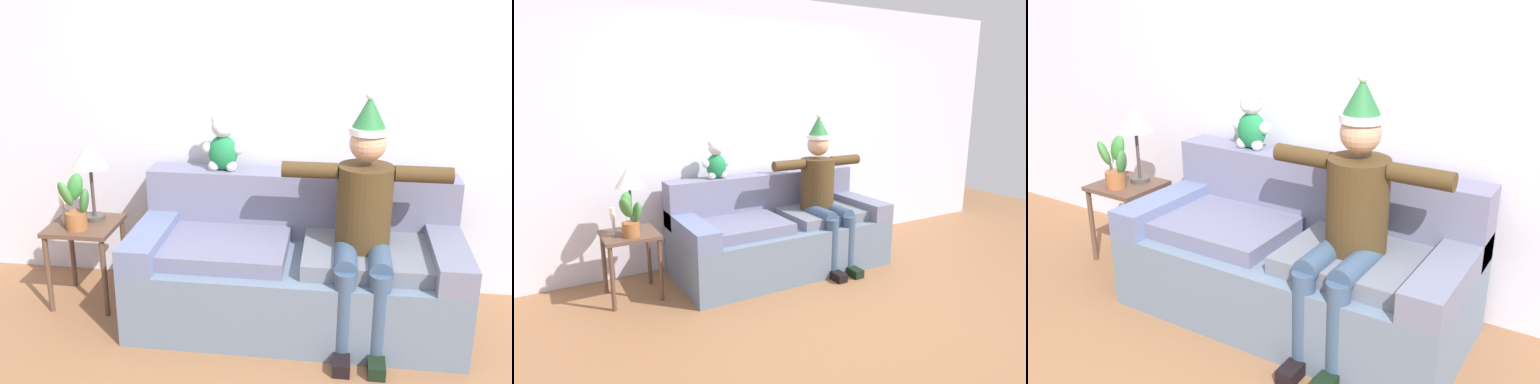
{
  "view_description": "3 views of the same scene",
  "coord_description": "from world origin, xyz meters",
  "views": [
    {
      "loc": [
        0.25,
        -2.68,
        2.15
      ],
      "look_at": [
        -0.25,
        0.88,
        0.91
      ],
      "focal_mm": 43.3,
      "sensor_mm": 36.0,
      "label": 1
    },
    {
      "loc": [
        -2.17,
        -2.69,
        1.75
      ],
      "look_at": [
        -0.15,
        0.9,
        0.82
      ],
      "focal_mm": 31.12,
      "sensor_mm": 36.0,
      "label": 2
    },
    {
      "loc": [
        1.64,
        -1.79,
        1.99
      ],
      "look_at": [
        0.02,
        0.81,
        0.87
      ],
      "focal_mm": 41.34,
      "sensor_mm": 36.0,
      "label": 3
    }
  ],
  "objects": [
    {
      "name": "candle_tall",
      "position": [
        -1.58,
        1.0,
        0.74
      ],
      "size": [
        0.04,
        0.04,
        0.24
      ],
      "color": "beige",
      "rests_on": "side_table"
    },
    {
      "name": "teddy_bear",
      "position": [
        -0.53,
        1.3,
        1.09
      ],
      "size": [
        0.29,
        0.17,
        0.38
      ],
      "color": "#208246",
      "rests_on": "couch"
    },
    {
      "name": "couch",
      "position": [
        0.0,
        1.0,
        0.35
      ],
      "size": [
        2.09,
        0.94,
        0.92
      ],
      "color": "slate",
      "rests_on": "ground_plane"
    },
    {
      "name": "ground_plane",
      "position": [
        0.0,
        0.0,
        0.0
      ],
      "size": [
        10.0,
        10.0,
        0.0
      ],
      "primitive_type": "plane",
      "color": "#92623F"
    },
    {
      "name": "potted_plant",
      "position": [
        -1.46,
        0.93,
        0.75
      ],
      "size": [
        0.24,
        0.23,
        0.38
      ],
      "color": "#A15F33",
      "rests_on": "side_table"
    },
    {
      "name": "back_wall",
      "position": [
        0.0,
        1.55,
        1.35
      ],
      "size": [
        7.0,
        0.1,
        2.7
      ],
      "primitive_type": "cube",
      "color": "silver",
      "rests_on": "ground_plane"
    },
    {
      "name": "side_table",
      "position": [
        -1.45,
        1.02,
        0.47
      ],
      "size": [
        0.45,
        0.44,
        0.58
      ],
      "color": "brown",
      "rests_on": "ground_plane"
    },
    {
      "name": "table_lamp",
      "position": [
        -1.41,
        1.11,
        1.02
      ],
      "size": [
        0.24,
        0.24,
        0.56
      ],
      "color": "#49453D",
      "rests_on": "side_table"
    },
    {
      "name": "person_seated",
      "position": [
        0.41,
        0.83,
        0.79
      ],
      "size": [
        1.02,
        0.77,
        1.55
      ],
      "color": "#48341A",
      "rests_on": "ground_plane"
    }
  ]
}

